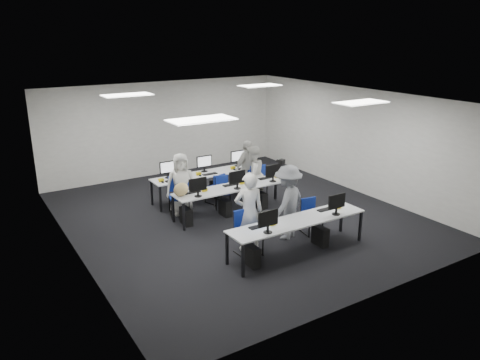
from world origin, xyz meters
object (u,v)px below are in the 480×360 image
desk_mid (234,188)px  chair_0 (248,241)px  chair_1 (311,222)px  chair_6 (216,194)px  chair_2 (179,204)px  student_2 (181,184)px  chair_5 (180,203)px  chair_7 (254,186)px  chair_4 (257,190)px  student_3 (247,169)px  desk_front (298,222)px  chair_3 (222,198)px  student_1 (252,175)px  photographer (288,202)px  student_0 (249,212)px

desk_mid → chair_0: (-0.93, -2.12, -0.38)m
chair_1 → chair_6: 3.07m
chair_1 → chair_2: chair_2 is taller
chair_6 → student_2: bearing=174.8°
chair_5 → chair_7: 2.30m
chair_4 → student_3: bearing=111.0°
chair_7 → desk_front: bearing=-103.5°
chair_3 → chair_6: size_ratio=1.01×
chair_5 → student_1: 2.11m
chair_6 → desk_front: bearing=-106.2°
desk_mid → chair_7: 1.45m
student_2 → chair_0: bearing=-70.4°
chair_3 → photographer: size_ratio=0.49×
chair_2 → chair_5: size_ratio=1.16×
desk_front → chair_1: bearing=34.0°
chair_7 → student_0: size_ratio=0.57×
chair_0 → student_3: size_ratio=0.58×
chair_0 → chair_1: (1.84, 0.13, -0.04)m
chair_3 → student_1: student_1 is taller
chair_7 → student_1: bearing=-125.4°
chair_4 → chair_1: bearing=-95.9°
desk_front → student_2: 3.51m
chair_2 → student_3: (2.22, 0.27, 0.50)m
chair_0 → chair_7: 3.58m
desk_front → student_3: (0.99, 3.51, 0.13)m
desk_front → student_2: (-1.12, 3.33, 0.11)m
student_3 → desk_front: bearing=-124.6°
desk_front → chair_7: chair_7 is taller
desk_front → chair_6: size_ratio=3.84×
chair_5 → student_3: (2.12, 0.10, 0.55)m
student_2 → student_3: (2.11, 0.18, 0.02)m
chair_6 → chair_4: bearing=-34.3°
chair_1 → student_1: (-0.03, 2.45, 0.53)m
desk_mid → chair_3: 0.69m
desk_front → photographer: (0.26, 0.70, 0.18)m
chair_1 → chair_2: size_ratio=0.82×
chair_0 → chair_7: size_ratio=0.97×
chair_1 → student_1: size_ratio=0.51×
desk_mid → student_2: (-1.12, 0.73, 0.11)m
desk_mid → chair_6: chair_6 is taller
student_2 → photographer: size_ratio=0.93×
chair_1 → student_2: bearing=135.4°
chair_5 → chair_6: chair_5 is taller
chair_2 → chair_7: (2.40, 0.15, -0.00)m
student_3 → student_0: bearing=-140.9°
desk_front → chair_4: size_ratio=3.83×
chair_3 → chair_6: chair_3 is taller
chair_2 → photographer: bearing=-42.3°
chair_0 → chair_2: chair_2 is taller
chair_0 → student_0: bearing=52.8°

